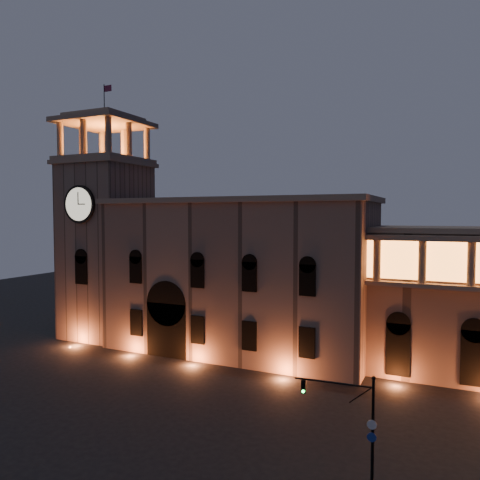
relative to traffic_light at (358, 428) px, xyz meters
The scene contains 4 objects.
ground 16.19m from the traffic_light, behind, with size 160.00×160.00×0.00m, color black.
government_building 28.89m from the traffic_light, 129.06° to the left, with size 30.80×12.80×17.60m.
clock_tower 42.96m from the traffic_light, 149.85° to the left, with size 9.80×9.80×32.40m.
traffic_light is the anchor object (origin of this frame).
Camera 1 is at (20.60, -26.78, 15.67)m, focal length 35.00 mm.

